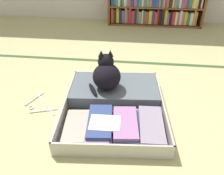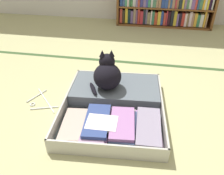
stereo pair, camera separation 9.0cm
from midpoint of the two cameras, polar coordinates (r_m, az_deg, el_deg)
The scene contains 5 objects.
ground_plane at distance 1.60m, azimuth 0.72°, elevation -8.17°, with size 10.00×10.00×0.00m, color tan.
tatami_border at distance 2.35m, azimuth 3.01°, elevation 6.51°, with size 4.80×0.05×0.00m.
open_suitcase at distance 1.66m, azimuth -0.75°, elevation -4.11°, with size 0.77×0.89×0.11m.
black_cat at distance 1.69m, azimuth -3.00°, elevation 3.35°, with size 0.28×0.28×0.29m.
clothes_hanger at distance 1.83m, azimuth -19.30°, elevation -4.09°, with size 0.27×0.28×0.01m.
Camera 1 is at (0.07, -1.20, 1.06)m, focal length 35.74 mm.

